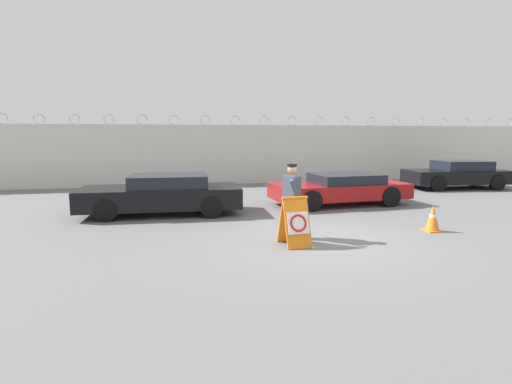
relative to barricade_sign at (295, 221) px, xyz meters
name	(u,v)px	position (x,y,z in m)	size (l,w,h in m)	color
ground_plane	(318,240)	(0.66, 0.31, -0.54)	(90.00, 90.00, 0.00)	slate
perimeter_wall	(235,154)	(0.66, 11.46, 0.92)	(36.00, 0.30, 3.35)	silver
barricade_sign	(295,221)	(0.00, 0.00, 0.00)	(0.62, 0.75, 1.09)	orange
security_guard	(292,197)	(0.12, 0.66, 0.44)	(0.36, 0.68, 1.76)	#514C42
traffic_cone_near	(433,218)	(3.82, 0.49, -0.21)	(0.40, 0.40, 0.68)	orange
parked_car_front_coupe	(163,194)	(-2.85, 4.26, 0.08)	(4.88, 2.13, 1.21)	black
parked_car_rear_sedan	(341,188)	(3.19, 4.61, 0.03)	(4.80, 2.20, 1.07)	black
parked_car_far_side	(457,174)	(10.17, 7.38, 0.10)	(4.64, 2.21, 1.26)	black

